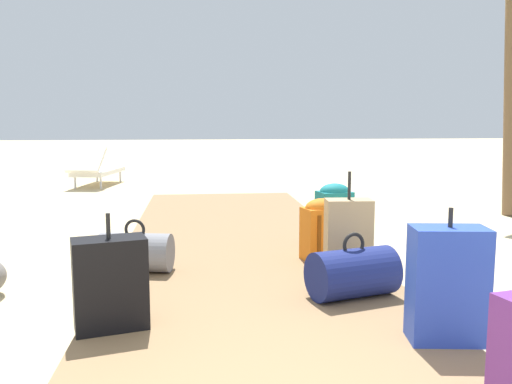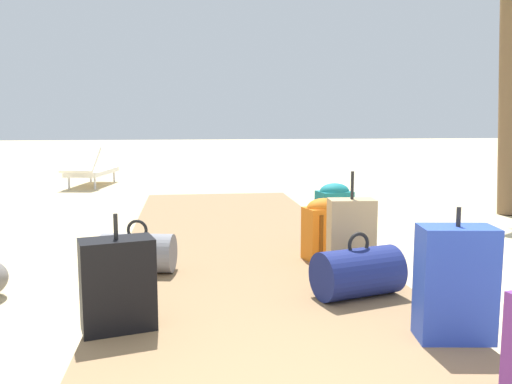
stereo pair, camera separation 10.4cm
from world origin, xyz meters
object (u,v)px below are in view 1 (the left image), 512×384
at_px(backpack_orange, 322,227).
at_px(duffel_bag_navy, 353,273).
at_px(lounge_chair, 96,169).
at_px(duffel_bag_grey, 135,252).
at_px(suitcase_black, 110,284).
at_px(backpack_teal, 334,211).
at_px(suitcase_blue, 447,285).
at_px(suitcase_tan, 348,237).

xyz_separation_m(backpack_orange, duffel_bag_navy, (-0.02, -0.98, -0.11)).
bearing_deg(lounge_chair, duffel_bag_grey, -77.30).
xyz_separation_m(backpack_orange, suitcase_black, (-1.53, -1.36, -0.01)).
bearing_deg(duffel_bag_navy, lounge_chair, 112.41).
bearing_deg(duffel_bag_grey, suitcase_black, -90.48).
relative_size(backpack_teal, suitcase_blue, 0.79).
distance_m(backpack_teal, suitcase_black, 2.70).
distance_m(backpack_teal, suitcase_tan, 1.14).
bearing_deg(lounge_chair, backpack_teal, -59.46).
bearing_deg(duffel_bag_grey, backpack_teal, 25.20).
bearing_deg(suitcase_tan, backpack_orange, 101.03).
height_order(backpack_orange, lounge_chair, lounge_chair).
relative_size(backpack_orange, lounge_chair, 0.32).
distance_m(backpack_orange, suitcase_tan, 0.48).
distance_m(duffel_bag_grey, suitcase_blue, 2.36).
xyz_separation_m(suitcase_blue, lounge_chair, (-3.20, 7.82, -0.06)).
relative_size(duffel_bag_grey, suitcase_blue, 0.84).
distance_m(backpack_teal, lounge_chair, 6.32).
bearing_deg(suitcase_black, backpack_teal, 48.10).
relative_size(suitcase_tan, lounge_chair, 0.48).
bearing_deg(lounge_chair, backpack_orange, -64.26).
bearing_deg(suitcase_black, backpack_orange, 41.68).
distance_m(backpack_orange, suitcase_black, 2.05).
bearing_deg(suitcase_blue, suitcase_tan, 97.96).
bearing_deg(backpack_teal, backpack_orange, -112.93).
bearing_deg(suitcase_black, suitcase_blue, -11.72).
bearing_deg(duffel_bag_navy, duffel_bag_grey, 152.30).
xyz_separation_m(backpack_orange, lounge_chair, (-2.93, 6.09, -0.03)).
distance_m(suitcase_black, lounge_chair, 7.58).
relative_size(backpack_teal, suitcase_black, 0.86).
bearing_deg(lounge_chair, suitcase_blue, -67.73).
xyz_separation_m(suitcase_black, lounge_chair, (-1.41, 7.45, -0.01)).
distance_m(duffel_bag_grey, backpack_orange, 1.54).
distance_m(backpack_orange, lounge_chair, 6.76).
relative_size(suitcase_blue, suitcase_tan, 0.91).
bearing_deg(duffel_bag_grey, duffel_bag_navy, -27.70).
bearing_deg(duffel_bag_grey, suitcase_blue, -40.72).
height_order(backpack_teal, suitcase_blue, suitcase_blue).
bearing_deg(suitcase_tan, duffel_bag_navy, -102.23).
bearing_deg(duffel_bag_grey, backpack_orange, 7.33).
relative_size(duffel_bag_grey, suitcase_tan, 0.76).
bearing_deg(suitcase_blue, lounge_chair, 112.27).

